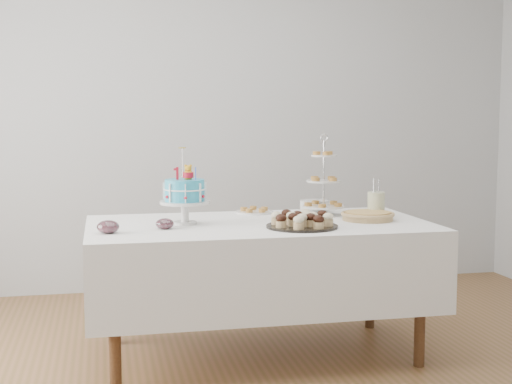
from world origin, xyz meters
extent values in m
plane|color=brown|center=(0.00, 0.00, 0.00)|extent=(5.00, 5.00, 0.00)
cube|color=#ADB0B2|center=(0.00, 2.00, 1.35)|extent=(5.00, 0.04, 2.70)
cube|color=#ADB0B2|center=(0.00, -2.00, 1.35)|extent=(5.00, 0.04, 2.70)
cube|color=white|center=(0.00, 0.30, 0.55)|extent=(1.92, 1.02, 0.45)
cylinder|color=#54361D|center=(-0.82, -0.07, 0.34)|extent=(0.06, 0.06, 0.67)
cylinder|color=#54361D|center=(0.82, -0.07, 0.34)|extent=(0.06, 0.06, 0.67)
cylinder|color=#54361D|center=(-0.82, 0.67, 0.34)|extent=(0.06, 0.06, 0.67)
cylinder|color=#54361D|center=(0.82, 0.67, 0.34)|extent=(0.06, 0.06, 0.67)
cylinder|color=#2FA7CC|center=(-0.42, 0.33, 0.96)|extent=(0.22, 0.22, 0.12)
torus|color=white|center=(-0.42, 0.33, 0.97)|extent=(0.23, 0.23, 0.01)
cube|color=red|center=(-0.46, 0.32, 1.06)|extent=(0.02, 0.02, 0.07)
cylinder|color=blue|center=(-0.36, 0.29, 1.06)|extent=(0.01, 0.01, 0.07)
cylinder|color=silver|center=(-0.43, 0.36, 1.11)|extent=(0.00, 0.00, 0.17)
cylinder|color=gold|center=(-0.43, 0.36, 1.20)|extent=(0.04, 0.04, 0.01)
cylinder|color=black|center=(0.19, 0.08, 0.78)|extent=(0.39, 0.39, 0.01)
ellipsoid|color=black|center=(0.11, 0.08, 0.83)|extent=(0.06, 0.06, 0.04)
ellipsoid|color=beige|center=(0.26, 0.08, 0.83)|extent=(0.06, 0.06, 0.04)
cylinder|color=tan|center=(0.64, 0.27, 0.79)|extent=(0.29, 0.29, 0.04)
cylinder|color=tan|center=(0.64, 0.27, 0.81)|extent=(0.26, 0.26, 0.02)
torus|color=tan|center=(0.64, 0.27, 0.81)|extent=(0.31, 0.31, 0.02)
cylinder|color=silver|center=(0.45, 0.51, 1.00)|extent=(0.01, 0.01, 0.45)
cylinder|color=silver|center=(0.45, 0.51, 0.82)|extent=(0.25, 0.25, 0.01)
cylinder|color=silver|center=(0.45, 0.51, 0.98)|extent=(0.21, 0.21, 0.01)
cylinder|color=silver|center=(0.45, 0.51, 1.13)|extent=(0.15, 0.15, 0.01)
torus|color=silver|center=(0.45, 0.51, 1.24)|extent=(0.05, 0.01, 0.05)
cylinder|color=silver|center=(0.44, 0.70, 0.80)|extent=(0.18, 0.18, 0.07)
cylinder|color=silver|center=(0.06, 0.70, 0.78)|extent=(0.23, 0.23, 0.01)
ellipsoid|color=silver|center=(-0.54, 0.19, 0.80)|extent=(0.10, 0.10, 0.06)
cylinder|color=#570718|center=(-0.54, 0.19, 0.79)|extent=(0.07, 0.07, 0.03)
ellipsoid|color=silver|center=(-0.84, 0.11, 0.80)|extent=(0.12, 0.12, 0.07)
cylinder|color=#570718|center=(-0.84, 0.11, 0.80)|extent=(0.08, 0.08, 0.03)
cylinder|color=white|center=(0.73, 0.38, 0.85)|extent=(0.10, 0.10, 0.15)
cylinder|color=white|center=(0.78, 0.39, 0.86)|extent=(0.01, 0.01, 0.08)
camera|label=1|loc=(-0.86, -3.59, 1.37)|focal=50.00mm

